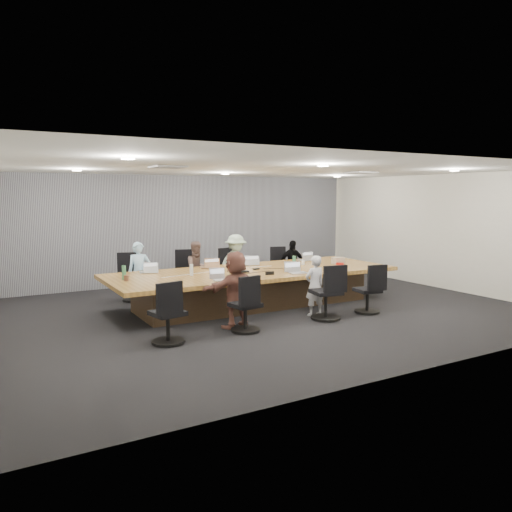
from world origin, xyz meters
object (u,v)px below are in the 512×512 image
person_2 (236,264)px  mug_brown (126,278)px  person_3 (292,264)px  chair_2 (229,273)px  conference_table (254,286)px  chair_3 (284,270)px  bottle_green_right (294,262)px  person_0 (139,273)px  person_1 (198,269)px  chair_5 (245,309)px  chair_6 (326,296)px  laptop_6 (298,273)px  bottle_clear (191,270)px  chair_0 (135,281)px  laptop_3 (305,260)px  canvas_bag (338,260)px  snack_packet (340,264)px  chair_4 (168,318)px  chair_1 (192,276)px  laptop_2 (247,264)px  laptop_1 (208,267)px  laptop_5 (222,280)px  chair_7 (367,294)px  person_6 (315,286)px  bottle_green_left (124,273)px  laptop_0 (147,272)px  person_5 (236,289)px  stapler (270,273)px

person_2 → mug_brown: size_ratio=13.08×
person_3 → chair_2: bearing=178.9°
conference_table → person_3: size_ratio=5.09×
chair_3 → bottle_green_right: 2.14m
person_0 → person_1: size_ratio=1.04×
chair_5 → chair_6: chair_6 is taller
chair_2 → bottle_green_right: 2.01m
laptop_6 → bottle_clear: size_ratio=1.57×
chair_0 → laptop_3: (3.88, -0.90, 0.31)m
person_0 → canvas_bag: size_ratio=4.91×
snack_packet → laptop_6: bearing=-158.8°
chair_2 → chair_4: chair_2 is taller
chair_1 → laptop_2: (0.97, -0.90, 0.32)m
laptop_1 → chair_6: bearing=127.8°
chair_0 → chair_1: size_ratio=1.01×
chair_0 → laptop_1: chair_0 is taller
laptop_5 → snack_packet: size_ratio=1.69×
chair_7 → mug_brown: mug_brown is taller
laptop_2 → laptop_3: bearing=-170.3°
chair_0 → person_6: person_6 is taller
laptop_1 → bottle_green_left: (-1.96, -0.63, 0.12)m
laptop_0 → chair_3: bearing=-154.3°
chair_1 → chair_4: size_ratio=1.08×
person_2 → laptop_2: 0.55m
chair_7 → person_6: person_6 is taller
laptop_0 → person_2: size_ratio=0.21×
person_1 → person_3: bearing=-4.5°
person_1 → laptop_6: bearing=-64.1°
laptop_1 → bottle_green_left: bottle_green_left is taller
chair_5 → person_3: size_ratio=0.65×
chair_2 → chair_6: 3.41m
person_2 → chair_7: bearing=-73.0°
laptop_3 → laptop_6: 2.06m
laptop_0 → chair_7: bearing=157.9°
laptop_3 → chair_1: bearing=-30.5°
chair_3 → person_5: person_5 is taller
conference_table → person_6: size_ratio=5.18×
chair_0 → person_5: (0.89, -3.05, 0.23)m
laptop_6 → mug_brown: size_ratio=3.34×
chair_0 → laptop_1: (1.33, -0.90, 0.31)m
chair_7 → person_3: (0.27, 3.05, 0.21)m
laptop_2 → bottle_green_left: bottle_green_left is taller
laptop_5 → person_6: person_6 is taller
laptop_0 → laptop_5: 1.83m
chair_5 → person_5: 0.45m
laptop_1 → person_3: size_ratio=0.28×
laptop_1 → chair_4: bearing=65.3°
chair_4 → stapler: 2.70m
chair_6 → laptop_6: size_ratio=2.44×
laptop_3 → bottle_green_left: (-4.51, -0.63, 0.12)m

